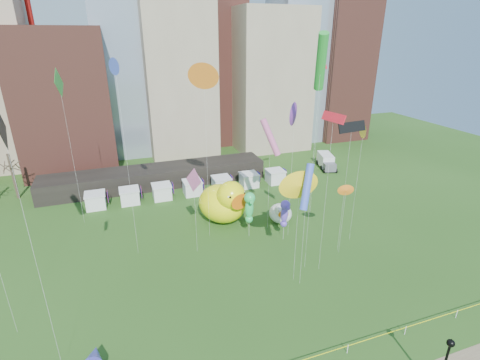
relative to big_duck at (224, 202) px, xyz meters
name	(u,v)px	position (x,y,z in m)	size (l,w,h in m)	color
skyline	(167,51)	(-0.91, 35.70, 18.40)	(101.00, 23.00, 68.00)	brown
pavilion	(157,176)	(-7.16, 16.64, -1.44)	(38.00, 6.00, 3.20)	black
vendor_tents	(193,188)	(-2.14, 10.64, -1.93)	(33.24, 2.80, 2.40)	white
big_duck	(224,202)	(0.00, 0.00, 0.00)	(8.06, 9.36, 6.62)	#FFFC0D
small_duck	(281,213)	(7.34, -3.09, -1.50)	(4.11, 4.75, 3.36)	white
seahorse_green	(250,205)	(1.80, -5.24, 1.56)	(1.60, 1.92, 6.37)	silver
seahorse_purple	(285,211)	(5.77, -7.29, 0.99)	(1.29, 1.61, 5.59)	silver
box_truck	(326,161)	(25.64, 14.41, -1.67)	(3.94, 6.67, 2.67)	white
kite_0	(322,71)	(12.91, -1.70, 17.27)	(1.73, 0.79, 21.05)	silver
kite_1	(194,181)	(-5.40, -6.24, 6.26)	(1.15, 2.80, 10.89)	silver
kite_2	(352,127)	(10.96, -11.78, 12.35)	(3.65, 0.95, 16.00)	silver
kite_3	(321,62)	(5.42, -13.51, 19.26)	(2.32, 3.20, 25.00)	silver
kite_4	(300,185)	(3.07, -15.24, 8.08)	(2.85, 0.38, 12.55)	silver
kite_5	(115,67)	(-12.26, -4.21, 18.59)	(0.82, 1.66, 22.58)	silver
kite_6	(346,191)	(10.83, -12.23, 5.15)	(1.30, 0.47, 8.87)	silver
kite_8	(333,119)	(6.72, -14.41, 14.16)	(0.95, 2.89, 17.77)	silver
kite_9	(270,137)	(4.96, -3.99, 9.79)	(2.68, 2.32, 15.19)	silver
kite_10	(4,135)	(-19.36, -19.14, 16.11)	(0.30, 2.81, 20.96)	silver
kite_11	(59,85)	(-18.74, 6.23, 15.92)	(0.61, 3.56, 21.01)	silver
kite_12	(364,131)	(13.77, -10.24, 11.38)	(0.82, 1.70, 15.33)	silver
kite_13	(307,187)	(3.45, -15.98, 8.17)	(2.28, 2.39, 13.40)	silver
kite_14	(204,76)	(-3.02, -3.23, 17.34)	(2.09, 2.45, 21.83)	silver
kite_15	(295,114)	(6.77, -6.57, 13.07)	(1.97, 2.27, 17.46)	silver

